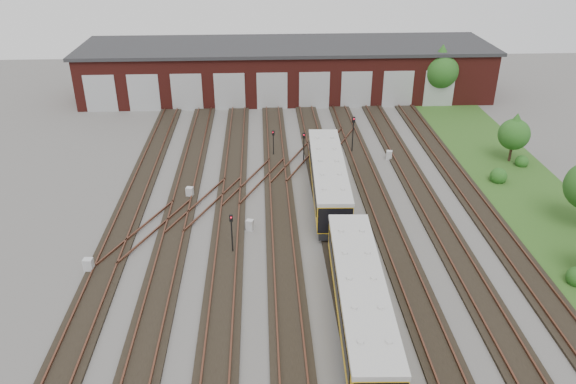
{
  "coord_description": "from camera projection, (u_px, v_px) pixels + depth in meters",
  "views": [
    {
      "loc": [
        -3.34,
        -30.35,
        21.78
      ],
      "look_at": [
        -1.41,
        8.17,
        2.0
      ],
      "focal_mm": 35.0,
      "sensor_mm": 36.0,
      "label": 1
    }
  ],
  "objects": [
    {
      "name": "relay_cabinet_4",
      "position": [
        324.0,
        137.0,
        57.98
      ],
      "size": [
        0.64,
        0.59,
        0.85
      ],
      "primitive_type": "cube",
      "rotation": [
        0.0,
        0.0,
        -0.4
      ],
      "color": "#B1B3B6",
      "rests_on": "ground"
    },
    {
      "name": "relay_cabinet_2",
      "position": [
        250.0,
        225.0,
        41.93
      ],
      "size": [
        0.64,
        0.59,
        0.87
      ],
      "primitive_type": "cube",
      "rotation": [
        0.0,
        0.0,
        -0.36
      ],
      "color": "#B1B3B6",
      "rests_on": "ground"
    },
    {
      "name": "bush_2",
      "position": [
        522.0,
        160.0,
        52.23
      ],
      "size": [
        1.22,
        1.22,
        1.22
      ],
      "primitive_type": "sphere",
      "color": "#1F4714",
      "rests_on": "ground"
    },
    {
      "name": "relay_cabinet_0",
      "position": [
        89.0,
        265.0,
        37.13
      ],
      "size": [
        0.65,
        0.55,
        1.01
      ],
      "primitive_type": "cube",
      "rotation": [
        0.0,
        0.0,
        -0.08
      ],
      "color": "#B1B3B6",
      "rests_on": "ground"
    },
    {
      "name": "relay_cabinet_3",
      "position": [
        389.0,
        155.0,
        53.61
      ],
      "size": [
        0.64,
        0.58,
        0.9
      ],
      "primitive_type": "cube",
      "rotation": [
        0.0,
        0.0,
        -0.27
      ],
      "color": "#B1B3B6",
      "rests_on": "ground"
    },
    {
      "name": "signal_mast_3",
      "position": [
        353.0,
        130.0,
        54.29
      ],
      "size": [
        0.29,
        0.27,
        3.69
      ],
      "rotation": [
        0.0,
        0.0,
        0.05
      ],
      "color": "black",
      "rests_on": "ground"
    },
    {
      "name": "bush_1",
      "position": [
        499.0,
        174.0,
        49.19
      ],
      "size": [
        1.49,
        1.49,
        1.49
      ],
      "primitive_type": "sphere",
      "color": "#1F4714",
      "rests_on": "ground"
    },
    {
      "name": "metro_train",
      "position": [
        360.0,
        300.0,
        31.71
      ],
      "size": [
        3.23,
        46.6,
        3.0
      ],
      "rotation": [
        0.0,
        0.0,
        -0.04
      ],
      "color": "black",
      "rests_on": "ground"
    },
    {
      "name": "maintenance_shed",
      "position": [
        286.0,
        69.0,
        71.12
      ],
      "size": [
        51.0,
        12.5,
        6.35
      ],
      "color": "#511814",
      "rests_on": "ground"
    },
    {
      "name": "tree_0",
      "position": [
        441.0,
        66.0,
        66.85
      ],
      "size": [
        4.38,
        4.38,
        7.25
      ],
      "color": "#322016",
      "rests_on": "ground"
    },
    {
      "name": "signal_mast_1",
      "position": [
        273.0,
        140.0,
        53.79
      ],
      "size": [
        0.26,
        0.25,
        2.63
      ],
      "rotation": [
        0.0,
        0.0,
        -0.35
      ],
      "color": "black",
      "rests_on": "ground"
    },
    {
      "name": "grass_verge",
      "position": [
        531.0,
        197.0,
        46.78
      ],
      "size": [
        8.0,
        55.0,
        0.05
      ],
      "primitive_type": "cube",
      "color": "#234A18",
      "rests_on": "ground"
    },
    {
      "name": "tree_1",
      "position": [
        515.0,
        131.0,
        52.03
      ],
      "size": [
        2.91,
        2.91,
        4.83
      ],
      "color": "#322016",
      "rests_on": "ground"
    },
    {
      "name": "ground",
      "position": [
        315.0,
        275.0,
        37.06
      ],
      "size": [
        120.0,
        120.0,
        0.0
      ],
      "primitive_type": "plane",
      "color": "#4C4A47",
      "rests_on": "ground"
    },
    {
      "name": "signal_mast_2",
      "position": [
        304.0,
        144.0,
        52.14
      ],
      "size": [
        0.29,
        0.27,
        3.06
      ],
      "rotation": [
        0.0,
        0.0,
        -0.17
      ],
      "color": "black",
      "rests_on": "ground"
    },
    {
      "name": "signal_mast_0",
      "position": [
        232.0,
        229.0,
        38.47
      ],
      "size": [
        0.25,
        0.24,
        3.06
      ],
      "rotation": [
        0.0,
        0.0,
        0.08
      ],
      "color": "black",
      "rests_on": "ground"
    },
    {
      "name": "relay_cabinet_1",
      "position": [
        190.0,
        192.0,
        46.65
      ],
      "size": [
        0.65,
        0.58,
        0.92
      ],
      "primitive_type": "cube",
      "rotation": [
        0.0,
        0.0,
        -0.25
      ],
      "color": "#B1B3B6",
      "rests_on": "ground"
    },
    {
      "name": "track_network",
      "position": [
        312.0,
        268.0,
        37.53
      ],
      "size": [
        30.4,
        70.0,
        0.33
      ],
      "color": "black",
      "rests_on": "ground"
    }
  ]
}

